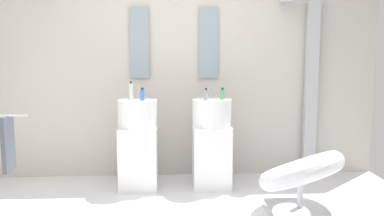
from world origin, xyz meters
TOP-DOWN VIEW (x-y plane):
  - rear_partition at (0.00, 1.65)m, footprint 4.80×0.10m
  - pedestal_sink_left at (-0.39, 1.14)m, footprint 0.42×0.42m
  - pedestal_sink_right at (0.39, 1.14)m, footprint 0.42×0.42m
  - vanity_mirror_left at (-0.39, 1.58)m, footprint 0.22×0.03m
  - vanity_mirror_right at (0.39, 1.58)m, footprint 0.22×0.03m
  - shower_column at (1.59, 1.53)m, footprint 0.49×0.24m
  - lounge_chair at (1.12, 0.34)m, footprint 1.11×1.11m
  - towel_rack at (-1.52, 0.49)m, footprint 0.37×0.22m
  - soap_bottle_blue at (-0.34, 1.04)m, footprint 0.04×0.04m
  - soap_bottle_green at (0.50, 1.11)m, footprint 0.04×0.04m
  - soap_bottle_clear at (-0.45, 1.01)m, footprint 0.04×0.04m
  - soap_bottle_grey at (0.32, 1.03)m, footprint 0.04×0.04m

SIDE VIEW (x-z plane):
  - lounge_chair at x=1.12m, z-range 0.03..0.67m
  - pedestal_sink_left at x=-0.39m, z-range -0.04..1.02m
  - pedestal_sink_right at x=0.39m, z-range -0.04..1.02m
  - towel_rack at x=-1.52m, z-range 0.15..1.10m
  - soap_bottle_green at x=0.50m, z-range 0.96..1.08m
  - soap_bottle_grey at x=0.32m, z-range 0.96..1.09m
  - soap_bottle_blue at x=-0.34m, z-range 0.96..1.09m
  - soap_bottle_clear at x=-0.45m, z-range 0.96..1.16m
  - shower_column at x=1.59m, z-range 0.05..2.10m
  - rear_partition at x=0.00m, z-range 0.00..2.60m
  - vanity_mirror_left at x=-0.39m, z-range 1.16..1.96m
  - vanity_mirror_right at x=0.39m, z-range 1.16..1.96m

